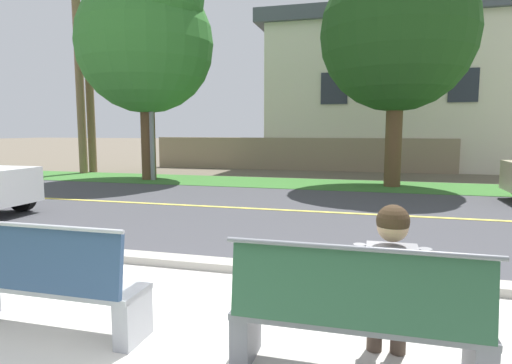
# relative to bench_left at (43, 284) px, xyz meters

# --- Properties ---
(ground_plane) EXTENTS (140.00, 140.00, 0.00)m
(ground_plane) POSITION_rel_bench_left_xyz_m (1.30, 7.70, -0.45)
(ground_plane) COLOR #665B4C
(sidewalk_pavement) EXTENTS (44.00, 3.60, 0.01)m
(sidewalk_pavement) POSITION_rel_bench_left_xyz_m (1.30, 0.10, -0.45)
(sidewalk_pavement) COLOR beige
(sidewalk_pavement) RESTS_ON ground_plane
(curb_edge) EXTENTS (44.00, 0.30, 0.11)m
(curb_edge) POSITION_rel_bench_left_xyz_m (1.30, 2.05, -0.40)
(curb_edge) COLOR #ADA89E
(curb_edge) RESTS_ON ground_plane
(street_asphalt) EXTENTS (52.00, 8.00, 0.01)m
(street_asphalt) POSITION_rel_bench_left_xyz_m (1.30, 6.20, -0.45)
(street_asphalt) COLOR #424247
(street_asphalt) RESTS_ON ground_plane
(road_centre_line) EXTENTS (48.00, 0.14, 0.01)m
(road_centre_line) POSITION_rel_bench_left_xyz_m (1.30, 6.20, -0.44)
(road_centre_line) COLOR #E0CC4C
(road_centre_line) RESTS_ON ground_plane
(far_verge_grass) EXTENTS (48.00, 2.80, 0.02)m
(far_verge_grass) POSITION_rel_bench_left_xyz_m (1.30, 10.96, -0.44)
(far_verge_grass) COLOR #38702D
(far_verge_grass) RESTS_ON ground_plane
(bench_left) EXTENTS (1.77, 0.48, 1.01)m
(bench_left) POSITION_rel_bench_left_xyz_m (0.00, 0.00, 0.00)
(bench_left) COLOR #9EA0A8
(bench_left) RESTS_ON ground_plane
(bench_right) EXTENTS (1.77, 0.48, 1.01)m
(bench_right) POSITION_rel_bench_left_xyz_m (2.59, 0.00, 0.00)
(bench_right) COLOR slate
(bench_right) RESTS_ON ground_plane
(seated_person_grey) EXTENTS (0.52, 0.68, 1.25)m
(seated_person_grey) POSITION_rel_bench_left_xyz_m (2.82, 0.17, 0.22)
(seated_person_grey) COLOR #47382D
(seated_person_grey) RESTS_ON ground_plane
(streetlamp) EXTENTS (0.24, 2.10, 7.39)m
(streetlamp) POSITION_rel_bench_left_xyz_m (-4.71, 10.75, 3.75)
(streetlamp) COLOR gray
(streetlamp) RESTS_ON ground_plane
(shade_tree_far_left) EXTENTS (4.63, 4.63, 7.64)m
(shade_tree_far_left) POSITION_rel_bench_left_xyz_m (-4.80, 10.65, 4.51)
(shade_tree_far_left) COLOR brown
(shade_tree_far_left) RESTS_ON ground_plane
(shade_tree_left) EXTENTS (4.58, 4.58, 7.55)m
(shade_tree_left) POSITION_rel_bench_left_xyz_m (3.39, 10.88, 4.46)
(shade_tree_left) COLOR brown
(shade_tree_left) RESTS_ON ground_plane
(palm_tree_tall) EXTENTS (2.09, 1.98, 8.02)m
(palm_tree_tall) POSITION_rel_bench_left_xyz_m (-8.60, 12.03, 5.99)
(palm_tree_tall) COLOR brown
(palm_tree_tall) RESTS_ON ground_plane
(palm_tree_short) EXTENTS (2.09, 1.98, 8.12)m
(palm_tree_short) POSITION_rel_bench_left_xyz_m (-8.54, 12.56, 6.07)
(palm_tree_short) COLOR brown
(palm_tree_short) RESTS_ON ground_plane
(garden_wall) EXTENTS (13.00, 0.36, 1.40)m
(garden_wall) POSITION_rel_bench_left_xyz_m (-0.57, 15.70, 0.25)
(garden_wall) COLOR gray
(garden_wall) RESTS_ON ground_plane
(house_across_street) EXTENTS (11.88, 6.91, 6.89)m
(house_across_street) POSITION_rel_bench_left_xyz_m (3.47, 18.90, 3.04)
(house_across_street) COLOR beige
(house_across_street) RESTS_ON ground_plane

